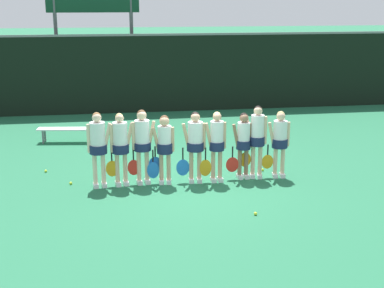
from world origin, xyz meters
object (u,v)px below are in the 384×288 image
object	(u,v)px
tennis_ball_0	(46,171)
tennis_ball_3	(256,214)
player_2	(143,140)
tennis_ball_2	(71,183)
player_6	(243,140)
tennis_ball_1	(263,170)
player_7	(257,136)
player_8	(280,139)
bench_courtside	(70,130)
scoreboard	(93,9)
player_3	(164,144)
player_0	(98,143)
player_1	(121,143)
tennis_ball_4	(193,159)
player_4	(195,141)
player_5	(217,141)

from	to	relation	value
tennis_ball_0	tennis_ball_3	size ratio (longest dim) A/B	0.99
player_2	tennis_ball_2	bearing A→B (deg)	167.62
player_6	tennis_ball_1	size ratio (longest dim) A/B	24.18
player_7	player_8	distance (m)	0.56
bench_courtside	scoreboard	bearing A→B (deg)	89.08
player_3	tennis_ball_0	xyz separation A→B (m)	(-2.86, 1.26, -0.93)
player_0	player_7	size ratio (longest dim) A/B	0.99
tennis_ball_1	player_1	bearing A→B (deg)	-172.22
player_3	tennis_ball_2	bearing A→B (deg)	179.63
player_8	player_3	bearing A→B (deg)	-172.38
player_2	player_7	size ratio (longest dim) A/B	1.00
player_6	bench_courtside	bearing A→B (deg)	133.47
bench_courtside	player_3	xyz separation A→B (m)	(2.41, -4.13, 0.59)
player_3	tennis_ball_4	distance (m)	2.17
player_2	tennis_ball_4	bearing A→B (deg)	42.47
player_0	player_3	xyz separation A→B (m)	(1.50, 0.01, -0.08)
scoreboard	tennis_ball_4	world-z (taller)	scoreboard
player_1	player_6	size ratio (longest dim) A/B	1.06
bench_courtside	player_6	bearing A→B (deg)	-35.84
player_2	player_4	distance (m)	1.22
tennis_ball_3	player_1	bearing A→B (deg)	139.15
player_4	tennis_ball_1	bearing A→B (deg)	21.10
player_6	player_4	bearing A→B (deg)	-178.44
player_3	tennis_ball_1	size ratio (longest dim) A/B	24.49
scoreboard	tennis_ball_3	world-z (taller)	scoreboard
tennis_ball_0	tennis_ball_3	xyz separation A→B (m)	(4.45, -3.47, 0.00)
player_5	tennis_ball_2	size ratio (longest dim) A/B	24.28
player_5	player_6	size ratio (longest dim) A/B	1.04
player_1	player_6	distance (m)	2.90
player_6	tennis_ball_2	distance (m)	4.18
tennis_ball_0	tennis_ball_2	bearing A→B (deg)	-56.78
player_4	player_2	bearing A→B (deg)	-179.18
tennis_ball_3	tennis_ball_4	bearing A→B (deg)	99.48
bench_courtside	player_0	bearing A→B (deg)	-70.23
player_0	player_6	xyz separation A→B (m)	(3.40, 0.08, -0.10)
tennis_ball_2	player_8	bearing A→B (deg)	-2.31
player_2	tennis_ball_1	xyz separation A→B (m)	(3.03, 0.45, -1.02)
player_7	player_3	bearing A→B (deg)	-166.22
bench_courtside	tennis_ball_3	distance (m)	7.51
player_0	player_1	bearing A→B (deg)	-2.56
player_6	player_8	world-z (taller)	player_8
player_6	tennis_ball_4	xyz separation A→B (m)	(-0.96, 1.64, -0.91)
player_4	player_5	world-z (taller)	player_4
player_8	player_2	bearing A→B (deg)	-173.59
player_2	scoreboard	bearing A→B (deg)	90.74
player_5	tennis_ball_4	distance (m)	2.03
player_5	player_4	bearing A→B (deg)	174.49
player_0	player_6	distance (m)	3.40
player_3	tennis_ball_0	world-z (taller)	player_3
player_0	tennis_ball_1	distance (m)	4.19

